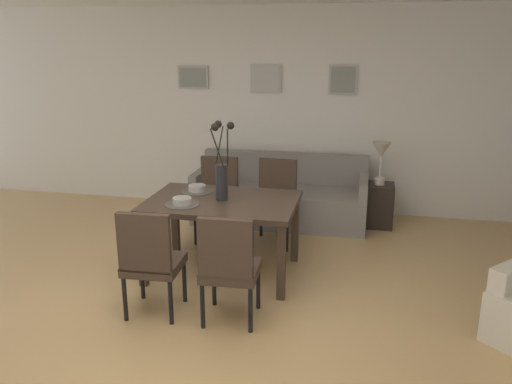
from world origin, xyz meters
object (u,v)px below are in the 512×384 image
at_px(centerpiece_vase, 222,171).
at_px(dining_table, 222,209).
at_px(dining_chair_near_right, 218,194).
at_px(dining_chair_near_left, 150,258).
at_px(framed_picture_center, 266,79).
at_px(bowl_near_right, 197,188).
at_px(dining_chair_far_left, 229,264).
at_px(framed_picture_left, 193,77).
at_px(dining_chair_far_right, 275,197).
at_px(bowl_near_left, 182,200).
at_px(side_table, 378,205).
at_px(framed_picture_right, 343,80).
at_px(sofa, 281,198).
at_px(table_lamp, 381,154).

bearing_deg(centerpiece_vase, dining_table, -124.65).
bearing_deg(dining_chair_near_right, dining_chair_near_left, -91.05).
bearing_deg(framed_picture_center, bowl_near_right, -99.34).
bearing_deg(dining_chair_far_left, dining_table, 108.58).
distance_m(framed_picture_left, framed_picture_center, 0.97).
xyz_separation_m(dining_chair_far_right, bowl_near_right, (-0.66, -0.70, 0.27)).
relative_size(dining_table, bowl_near_left, 8.24).
distance_m(centerpiece_vase, bowl_near_right, 0.45).
xyz_separation_m(side_table, framed_picture_center, (-1.48, 0.45, 1.45)).
bearing_deg(bowl_near_right, dining_chair_far_left, -61.13).
distance_m(centerpiece_vase, framed_picture_right, 2.44).
relative_size(centerpiece_vase, framed_picture_left, 1.78).
bearing_deg(side_table, dining_chair_far_right, -145.94).
bearing_deg(dining_chair_far_right, bowl_near_right, -133.33).
height_order(centerpiece_vase, framed_picture_left, framed_picture_left).
relative_size(bowl_near_right, framed_picture_center, 0.42).
relative_size(framed_picture_left, framed_picture_center, 1.03).
height_order(dining_table, framed_picture_left, framed_picture_left).
height_order(sofa, framed_picture_right, framed_picture_right).
height_order(dining_table, table_lamp, table_lamp).
distance_m(centerpiece_vase, framed_picture_left, 2.44).
xyz_separation_m(dining_chair_near_right, sofa, (0.60, 0.75, -0.23)).
distance_m(sofa, table_lamp, 1.33).
xyz_separation_m(sofa, side_table, (1.18, 0.03, -0.02)).
bearing_deg(table_lamp, bowl_near_left, -133.30).
bearing_deg(dining_table, dining_chair_near_right, 108.80).
bearing_deg(bowl_near_right, framed_picture_right, 56.16).
distance_m(dining_chair_near_right, framed_picture_right, 2.14).
relative_size(centerpiece_vase, bowl_near_right, 4.32).
height_order(bowl_near_right, side_table, bowl_near_right).
height_order(bowl_near_left, framed_picture_left, framed_picture_left).
distance_m(dining_chair_far_right, framed_picture_left, 2.15).
relative_size(dining_chair_near_right, table_lamp, 1.80).
relative_size(dining_table, side_table, 2.69).
bearing_deg(table_lamp, dining_chair_near_left, -124.89).
relative_size(sofa, framed_picture_left, 5.08).
bearing_deg(side_table, framed_picture_right, 138.44).
distance_m(side_table, framed_picture_center, 2.11).
relative_size(dining_chair_far_left, side_table, 1.77).
xyz_separation_m(centerpiece_vase, framed_picture_right, (0.97, 2.13, 0.68)).
xyz_separation_m(dining_chair_far_left, side_table, (1.17, 2.59, -0.25)).
height_order(dining_table, dining_chair_near_left, dining_chair_near_left).
height_order(dining_chair_far_right, sofa, dining_chair_far_right).
xyz_separation_m(dining_chair_far_left, bowl_near_right, (-0.62, 1.12, 0.27)).
bearing_deg(centerpiece_vase, framed_picture_right, 65.58).
bearing_deg(table_lamp, dining_chair_far_left, -114.35).
height_order(dining_chair_far_left, framed_picture_right, framed_picture_right).
bearing_deg(bowl_near_right, table_lamp, 39.29).
distance_m(dining_chair_near_left, bowl_near_left, 0.75).
xyz_separation_m(dining_chair_near_right, framed_picture_center, (0.31, 1.23, 1.19)).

